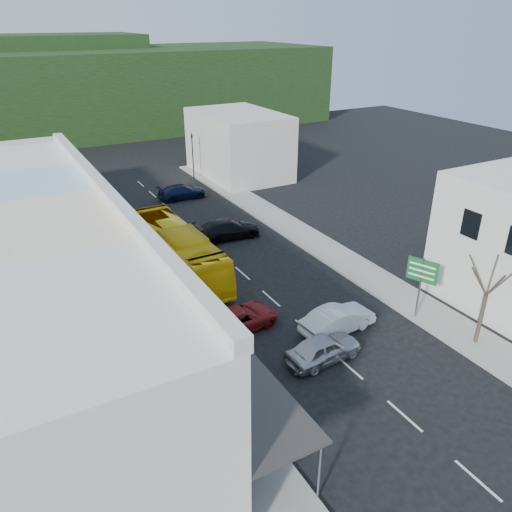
{
  "coord_description": "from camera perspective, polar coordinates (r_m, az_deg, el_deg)",
  "views": [
    {
      "loc": [
        -14.28,
        -19.87,
        16.38
      ],
      "look_at": [
        0.0,
        6.0,
        2.2
      ],
      "focal_mm": 35.0,
      "sensor_mm": 36.0,
      "label": 1
    }
  ],
  "objects": [
    {
      "name": "street_tree",
      "position": [
        29.12,
        24.79,
        -4.1
      ],
      "size": [
        2.71,
        2.71,
        6.2
      ],
      "primitive_type": null,
      "rotation": [
        0.0,
        0.0,
        0.2
      ],
      "color": "#342A1E",
      "rests_on": "ground"
    },
    {
      "name": "sidewalk_right",
      "position": [
        40.41,
        6.59,
        1.66
      ],
      "size": [
        3.0,
        52.0,
        0.15
      ],
      "primitive_type": "cube",
      "color": "gray",
      "rests_on": "ground"
    },
    {
      "name": "car_black_far",
      "position": [
        42.95,
        -12.5,
        3.59
      ],
      "size": [
        4.44,
        1.89,
        1.4
      ],
      "primitive_type": "imported",
      "rotation": [
        0.0,
        0.0,
        1.55
      ],
      "color": "black",
      "rests_on": "ground"
    },
    {
      "name": "car_white",
      "position": [
        29.15,
        9.31,
        -7.3
      ],
      "size": [
        4.53,
        2.14,
        1.4
      ],
      "primitive_type": "imported",
      "rotation": [
        0.0,
        0.0,
        1.65
      ],
      "color": "silver",
      "rests_on": "ground"
    },
    {
      "name": "bus",
      "position": [
        35.25,
        -8.95,
        0.42
      ],
      "size": [
        2.81,
        11.66,
        3.1
      ],
      "primitive_type": "imported",
      "rotation": [
        0.0,
        0.0,
        0.03
      ],
      "color": "yellow",
      "rests_on": "ground"
    },
    {
      "name": "traffic_signal",
      "position": [
        56.33,
        -7.24,
        11.23
      ],
      "size": [
        0.53,
        1.03,
        5.11
      ],
      "primitive_type": null,
      "rotation": [
        0.0,
        0.0,
        3.13
      ],
      "color": "black",
      "rests_on": "ground"
    },
    {
      "name": "direction_sign",
      "position": [
        30.75,
        18.19,
        -3.62
      ],
      "size": [
        1.52,
        1.96,
        4.04
      ],
      "primitive_type": null,
      "rotation": [
        0.0,
        0.0,
        0.41
      ],
      "color": "#136125",
      "rests_on": "ground"
    },
    {
      "name": "car_navy_far",
      "position": [
        50.53,
        -8.43,
        7.28
      ],
      "size": [
        4.56,
        1.99,
        1.4
      ],
      "primitive_type": "imported",
      "rotation": [
        0.0,
        0.0,
        1.54
      ],
      "color": "black",
      "rests_on": "ground"
    },
    {
      "name": "hillside",
      "position": [
        86.47,
        -21.22,
        17.61
      ],
      "size": [
        80.0,
        26.0,
        14.0
      ],
      "color": "black",
      "rests_on": "ground"
    },
    {
      "name": "pedestrian_left",
      "position": [
        26.97,
        -9.29,
        -9.53
      ],
      "size": [
        0.59,
        0.7,
        1.7
      ],
      "primitive_type": "imported",
      "rotation": [
        0.0,
        0.0,
        1.95
      ],
      "color": "black",
      "rests_on": "sidewalk_left"
    },
    {
      "name": "sidewalk_left",
      "position": [
        34.7,
        -14.2,
        -3.25
      ],
      "size": [
        3.0,
        52.0,
        0.15
      ],
      "primitive_type": "cube",
      "color": "gray",
      "rests_on": "ground"
    },
    {
      "name": "distant_block_left",
      "position": [
        48.8,
        -25.25,
        7.26
      ],
      "size": [
        8.0,
        10.0,
        6.0
      ],
      "primitive_type": "cube",
      "color": "#B7B2A8",
      "rests_on": "ground"
    },
    {
      "name": "car_silver",
      "position": [
        26.77,
        7.7,
        -10.5
      ],
      "size": [
        4.5,
        2.06,
        1.4
      ],
      "primitive_type": "imported",
      "rotation": [
        0.0,
        0.0,
        1.63
      ],
      "color": "#B9B9BE",
      "rests_on": "ground"
    },
    {
      "name": "car_black_near",
      "position": [
        40.77,
        -3.26,
        2.97
      ],
      "size": [
        4.6,
        2.1,
        1.4
      ],
      "primitive_type": "imported",
      "rotation": [
        0.0,
        0.0,
        1.51
      ],
      "color": "black",
      "rests_on": "ground"
    },
    {
      "name": "car_red",
      "position": [
        29.03,
        -1.92,
        -7.08
      ],
      "size": [
        4.76,
        2.34,
        1.4
      ],
      "primitive_type": "imported",
      "rotation": [
        0.0,
        0.0,
        1.67
      ],
      "color": "maroon",
      "rests_on": "ground"
    },
    {
      "name": "shopfront_row",
      "position": [
        27.84,
        -22.08,
        -2.82
      ],
      "size": [
        8.25,
        30.0,
        8.0
      ],
      "color": "silver",
      "rests_on": "ground"
    },
    {
      "name": "distant_block_right",
      "position": [
        57.38,
        -2.01,
        12.65
      ],
      "size": [
        8.0,
        12.0,
        7.0
      ],
      "primitive_type": "cube",
      "color": "#B7B2A8",
      "rests_on": "ground"
    },
    {
      "name": "ground",
      "position": [
        29.45,
        5.71,
        -8.31
      ],
      "size": [
        120.0,
        120.0,
        0.0
      ],
      "primitive_type": "plane",
      "color": "black",
      "rests_on": "ground"
    }
  ]
}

